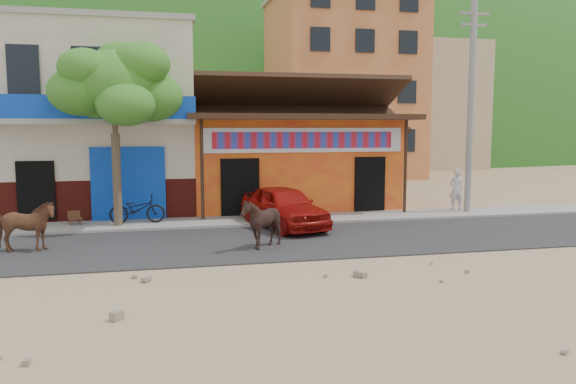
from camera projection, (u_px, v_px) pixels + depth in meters
name	position (u px, v px, depth m)	size (l,w,h in m)	color
ground	(296.00, 262.00, 13.85)	(120.00, 120.00, 0.00)	#9E825B
road	(276.00, 242.00, 16.27)	(60.00, 5.00, 0.04)	#28282B
sidewalk	(256.00, 221.00, 19.65)	(60.00, 2.00, 0.12)	gray
dance_club	(286.00, 163.00, 23.77)	(8.00, 6.00, 3.60)	orange
cafe_building	(99.00, 123.00, 21.92)	(7.00, 6.00, 7.00)	beige
apartment_front	(341.00, 88.00, 38.40)	(9.00, 9.00, 12.00)	#CC723F
apartment_rear	(422.00, 107.00, 46.32)	(8.00, 8.00, 10.00)	tan
hillside	(181.00, 67.00, 80.27)	(100.00, 40.00, 24.00)	#194C14
tree	(115.00, 133.00, 18.09)	(3.00, 3.00, 6.00)	#2D721E
utility_pole	(471.00, 106.00, 21.00)	(0.24, 0.24, 8.00)	gray
cow_tan	(24.00, 227.00, 14.75)	(0.73, 1.60, 1.35)	brown
cow_dark	(261.00, 223.00, 15.18)	(1.13, 1.27, 1.40)	black
red_car	(284.00, 207.00, 18.34)	(1.64, 4.07, 1.39)	#9F100B
scooter	(137.00, 209.00, 18.76)	(0.63, 1.82, 0.95)	black
pedestrian	(456.00, 189.00, 21.81)	(0.58, 0.38, 1.59)	silver
cafe_chair_left	(75.00, 212.00, 18.49)	(0.39, 0.39, 0.83)	#502F1A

